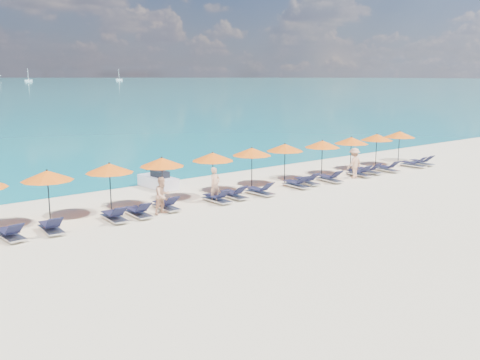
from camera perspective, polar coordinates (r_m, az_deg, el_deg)
ground at (r=22.95m, az=4.69°, el=-4.08°), size 1400.00×1400.00×0.00m
sailboat_near at (r=508.94m, az=-21.64°, el=9.87°), size 6.23×2.08×11.41m
sailboat_far at (r=565.22m, az=-12.77°, el=10.43°), size 6.38×2.13×11.70m
jetski at (r=29.15m, az=-8.71°, el=-0.10°), size 1.12×2.68×0.94m
beachgoer_a at (r=25.65m, az=-2.69°, el=-0.50°), size 0.68×0.51×1.68m
beachgoer_b at (r=23.60m, az=-8.26°, el=-1.67°), size 0.87×0.59×1.65m
beachgoer_c at (r=32.22m, az=12.08°, el=1.77°), size 1.18×0.59×1.79m
umbrella_3 at (r=22.95m, az=-19.87°, el=0.45°), size 2.10×2.10×2.28m
umbrella_4 at (r=23.99m, az=-13.76°, el=1.24°), size 2.10×2.10×2.28m
umbrella_5 at (r=25.18m, az=-8.33°, el=1.90°), size 2.10×2.10×2.28m
umbrella_6 at (r=26.56m, az=-2.92°, el=2.49°), size 2.10×2.10×2.28m
umbrella_7 at (r=28.30m, az=1.27°, el=3.04°), size 2.10×2.10×2.28m
umbrella_8 at (r=30.02m, az=4.81°, el=3.47°), size 2.10×2.10×2.28m
umbrella_9 at (r=31.81m, az=8.78°, el=3.81°), size 2.10×2.10×2.28m
umbrella_10 at (r=33.86m, az=11.79°, el=4.15°), size 2.10×2.10×2.28m
umbrella_11 at (r=36.02m, az=14.39°, el=4.45°), size 2.10×2.10×2.28m
umbrella_12 at (r=38.16m, az=16.66°, el=4.69°), size 2.10×2.10×2.28m
lounger_4 at (r=21.65m, az=-23.31°, el=-5.27°), size 0.75×1.74×0.66m
lounger_5 at (r=21.99m, az=-19.50°, el=-4.75°), size 0.75×1.74×0.66m
lounger_6 at (r=22.93m, az=-13.26°, el=-3.75°), size 0.72×1.73×0.66m
lounger_7 at (r=23.41m, az=-10.80°, el=-3.34°), size 0.68×1.72×0.66m
lounger_8 at (r=24.37m, az=-7.88°, el=-2.67°), size 0.67×1.72×0.66m
lounger_9 at (r=25.56m, az=-2.46°, el=-1.92°), size 0.64×1.71×0.66m
lounger_10 at (r=26.34m, az=-0.64°, el=-1.52°), size 0.64×1.71×0.66m
lounger_11 at (r=27.13m, az=2.15°, el=-1.15°), size 0.72×1.73×0.66m
lounger_12 at (r=29.02m, az=6.06°, el=-0.39°), size 0.68×1.72×0.66m
lounger_13 at (r=29.89m, az=7.15°, el=-0.07°), size 0.77×1.75×0.66m
lounger_14 at (r=30.84m, az=9.57°, el=0.20°), size 0.77×1.75×0.66m
lounger_15 at (r=32.89m, az=12.61°, el=0.77°), size 0.79×1.75×0.66m
lounger_16 at (r=33.87m, az=13.60°, el=1.03°), size 0.64×1.71×0.66m
lounger_17 at (r=34.93m, az=15.43°, el=1.24°), size 0.76×1.75×0.66m
lounger_18 at (r=37.12m, az=18.03°, el=1.66°), size 0.71×1.73×0.66m
lounger_19 at (r=38.06m, az=18.84°, el=1.83°), size 0.73×1.74×0.66m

